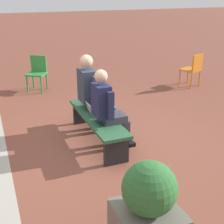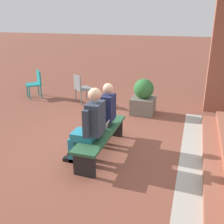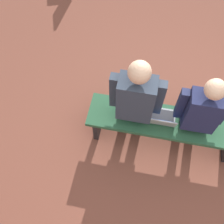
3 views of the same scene
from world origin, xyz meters
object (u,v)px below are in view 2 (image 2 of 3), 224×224
(person_adult, at_px, (90,124))
(bench, at_px, (101,136))
(laptop, at_px, (101,130))
(planter, at_px, (143,98))
(plastic_chair_mid_courtyard, at_px, (36,82))
(plastic_chair_foreground, at_px, (81,87))
(person_student, at_px, (103,113))

(person_adult, bearing_deg, bench, 169.48)
(laptop, distance_m, planter, 2.43)
(person_adult, bearing_deg, plastic_chair_mid_courtyard, -135.24)
(bench, xyz_separation_m, person_adult, (0.37, -0.07, 0.38))
(bench, distance_m, plastic_chair_mid_courtyard, 4.26)
(plastic_chair_foreground, bearing_deg, plastic_chair_mid_courtyard, -93.15)
(plastic_chair_mid_courtyard, height_order, planter, planter)
(bench, xyz_separation_m, plastic_chair_foreground, (-2.71, -1.61, 0.13))
(person_student, height_order, plastic_chair_mid_courtyard, person_student)
(laptop, bearing_deg, plastic_chair_foreground, -149.55)
(person_student, bearing_deg, planter, 169.18)
(laptop, bearing_deg, bench, -168.72)
(laptop, xyz_separation_m, plastic_chair_foreground, (-2.77, -1.63, -0.02))
(person_adult, distance_m, plastic_chair_foreground, 3.46)
(person_adult, relative_size, plastic_chair_foreground, 1.64)
(person_adult, xyz_separation_m, laptop, (-0.31, 0.08, -0.23))
(bench, bearing_deg, person_student, -168.16)
(person_adult, bearing_deg, planter, 171.74)
(person_student, height_order, planter, person_student)
(person_student, bearing_deg, laptop, 11.74)
(laptop, relative_size, planter, 0.34)
(laptop, xyz_separation_m, plastic_chair_mid_courtyard, (-2.86, -3.22, -0.02))
(plastic_chair_mid_courtyard, xyz_separation_m, planter, (0.45, 3.54, -0.04))
(bench, relative_size, laptop, 5.62)
(person_adult, height_order, planter, person_adult)
(plastic_chair_foreground, bearing_deg, person_student, 32.86)
(planter, bearing_deg, plastic_chair_mid_courtyard, -97.27)
(person_adult, bearing_deg, person_student, 179.56)
(bench, relative_size, planter, 1.91)
(plastic_chair_mid_courtyard, bearing_deg, bench, 48.98)
(person_student, distance_m, plastic_chair_mid_courtyard, 4.02)
(laptop, bearing_deg, plastic_chair_mid_courtyard, -131.52)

